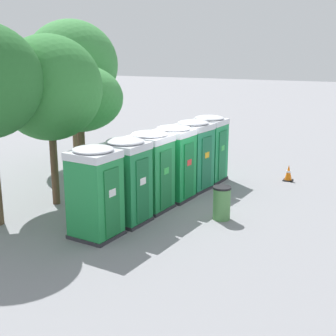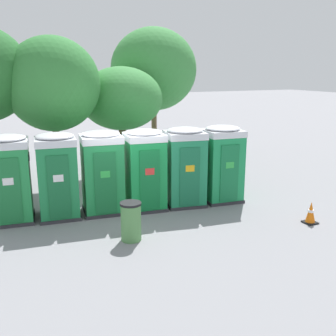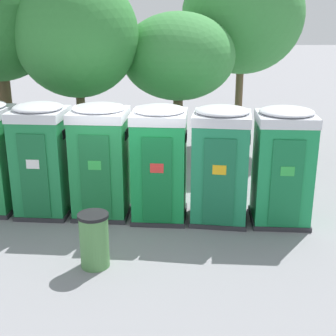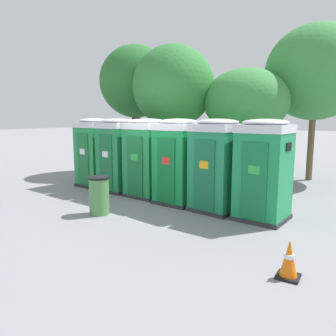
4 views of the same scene
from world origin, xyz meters
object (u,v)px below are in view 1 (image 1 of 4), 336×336
at_px(portapotty_0, 95,192).
at_px(portapotty_3, 174,162).
at_px(street_tree_2, 49,88).
at_px(trash_can, 222,203).
at_px(portapotty_4, 193,155).
at_px(portapotty_5, 209,148).
at_px(portapotty_2, 150,170).
at_px(street_tree_1, 79,99).
at_px(street_tree_3, 72,65).
at_px(portapotty_1, 126,181).
at_px(traffic_cone, 288,173).

relative_size(portapotty_0, portapotty_3, 1.00).
xyz_separation_m(street_tree_2, trash_can, (0.88, -5.45, -3.29)).
height_order(portapotty_4, portapotty_5, same).
height_order(portapotty_2, street_tree_2, street_tree_2).
height_order(street_tree_1, street_tree_2, street_tree_2).
height_order(portapotty_4, trash_can, portapotty_4).
relative_size(portapotty_2, street_tree_3, 0.41).
height_order(portapotty_5, street_tree_2, street_tree_2).
height_order(portapotty_1, street_tree_3, street_tree_3).
height_order(portapotty_2, portapotty_3, same).
distance_m(portapotty_4, street_tree_1, 4.79).
height_order(portapotty_5, street_tree_1, street_tree_1).
xyz_separation_m(street_tree_2, traffic_cone, (5.95, -6.52, -3.49)).
bearing_deg(street_tree_1, portapotty_2, -116.42).
distance_m(portapotty_1, portapotty_2, 1.32).
bearing_deg(trash_can, portapotty_4, 37.40).
relative_size(portapotty_0, street_tree_1, 0.57).
relative_size(portapotty_4, street_tree_1, 0.57).
distance_m(portapotty_1, trash_can, 2.95).
distance_m(street_tree_1, traffic_cone, 8.52).
bearing_deg(portapotty_4, portapotty_2, 170.89).
bearing_deg(trash_can, street_tree_2, 99.21).
distance_m(portapotty_0, street_tree_2, 4.12).
xyz_separation_m(portapotty_1, portapotty_5, (5.23, -0.69, -0.00)).
bearing_deg(trash_can, portapotty_5, 25.05).
height_order(portapotty_4, street_tree_2, street_tree_2).
relative_size(portapotty_4, trash_can, 2.48).
bearing_deg(portapotty_5, portapotty_1, 172.46).
relative_size(street_tree_1, traffic_cone, 6.94).
xyz_separation_m(portapotty_1, street_tree_3, (5.46, 5.64, 3.03)).
relative_size(portapotty_1, portapotty_5, 1.00).
bearing_deg(street_tree_3, portapotty_3, -115.34).
distance_m(portapotty_3, portapotty_4, 1.32).
bearing_deg(trash_can, portapotty_1, 119.00).
xyz_separation_m(portapotty_3, portapotty_4, (1.31, -0.17, -0.00)).
bearing_deg(traffic_cone, street_tree_2, 132.41).
xyz_separation_m(portapotty_0, street_tree_2, (1.80, 2.73, 2.52)).
xyz_separation_m(street_tree_2, street_tree_3, (4.96, 2.68, 0.51)).
height_order(portapotty_2, traffic_cone, portapotty_2).
xyz_separation_m(portapotty_0, portapotty_2, (2.61, -0.37, -0.00)).
distance_m(street_tree_1, street_tree_2, 2.97).
bearing_deg(trash_can, street_tree_3, 63.36).
relative_size(street_tree_2, street_tree_3, 0.88).
height_order(portapotty_4, street_tree_1, street_tree_1).
xyz_separation_m(portapotty_3, street_tree_1, (0.66, 4.19, 1.89)).
bearing_deg(portapotty_0, portapotty_4, -8.54).
bearing_deg(trash_can, traffic_cone, -11.90).
height_order(portapotty_3, trash_can, portapotty_3).
height_order(portapotty_1, trash_can, portapotty_1).
relative_size(portapotty_0, street_tree_3, 0.41).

